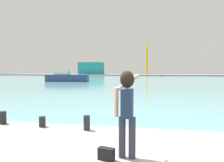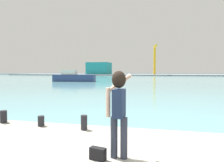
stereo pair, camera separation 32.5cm
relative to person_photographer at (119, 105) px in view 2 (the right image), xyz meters
name	(u,v)px [view 2 (the right image)]	position (x,y,z in m)	size (l,w,h in m)	color
ground_plane	(154,79)	(-0.52, 50.21, -1.56)	(220.00, 220.00, 0.00)	#334751
harbor_water	(154,79)	(-0.52, 52.21, -1.55)	(140.00, 100.00, 0.02)	#6BA8B2
far_shore_dock	(156,75)	(-0.52, 92.21, -1.34)	(140.00, 20.00, 0.44)	gray
person_photographer	(119,105)	(0.00, 0.00, 0.00)	(0.53, 0.55, 1.74)	#2D3342
handbag	(98,154)	(-0.37, -0.18, -0.95)	(0.32, 0.14, 0.24)	black
harbor_bollard	(84,123)	(-1.36, 1.68, -0.85)	(0.19, 0.19, 0.43)	black
harbor_bollard_2	(41,121)	(-2.82, 1.77, -0.91)	(0.20, 0.20, 0.32)	black
harbor_bollard_3	(4,117)	(-4.29, 1.87, -0.86)	(0.22, 0.22, 0.40)	black
boat_moored	(73,77)	(-15.93, 34.42, -0.68)	(8.47, 2.83, 2.30)	navy
warehouse_left	(99,68)	(-27.42, 91.48, 1.65)	(10.20, 10.21, 5.53)	teal
port_crane	(155,57)	(-1.21, 87.74, 6.61)	(1.78, 9.23, 12.66)	yellow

